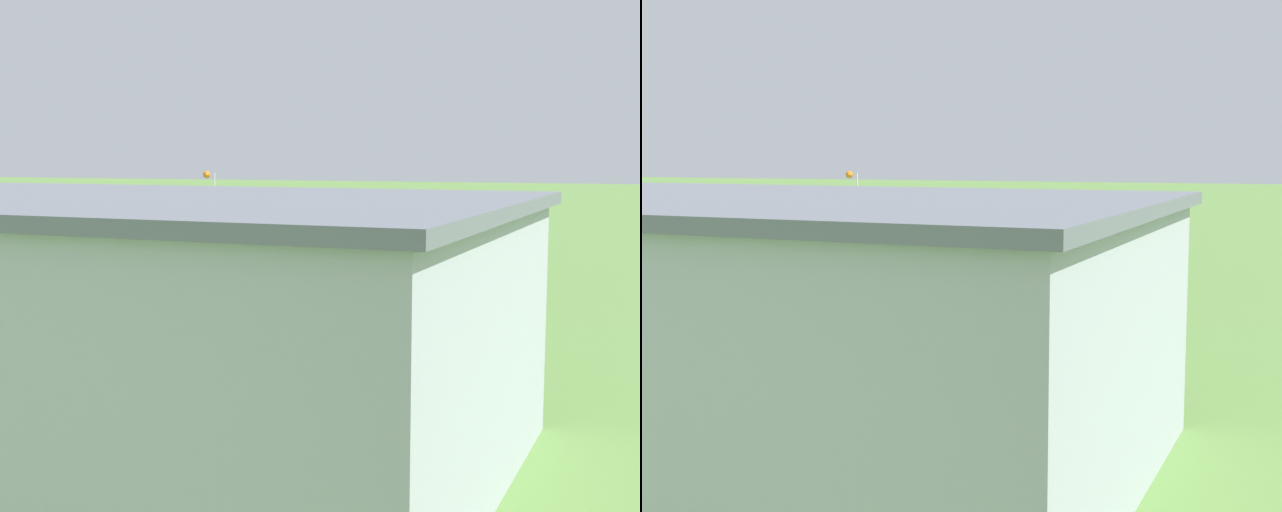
% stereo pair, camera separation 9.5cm
% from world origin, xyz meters
% --- Properties ---
extents(ground_plane, '(400.00, 400.00, 0.00)m').
position_xyz_m(ground_plane, '(0.00, 0.00, 0.00)').
color(ground_plane, '#608C42').
extents(biplane, '(7.33, 8.63, 3.49)m').
position_xyz_m(biplane, '(-4.75, -1.89, 3.79)').
color(biplane, '#B21E1E').
extents(person_crossing_taxiway, '(0.53, 0.53, 1.71)m').
position_xyz_m(person_crossing_taxiway, '(-13.91, 19.37, 0.85)').
color(person_crossing_taxiway, orange).
rests_on(person_crossing_taxiway, ground_plane).
extents(person_near_hangar_door, '(0.52, 0.52, 1.68)m').
position_xyz_m(person_near_hangar_door, '(-8.54, 18.75, 0.84)').
color(person_near_hangar_door, '#B23333').
rests_on(person_near_hangar_door, ground_plane).
extents(windsock, '(1.32, 1.43, 6.92)m').
position_xyz_m(windsock, '(14.69, -8.85, 6.07)').
color(windsock, silver).
rests_on(windsock, ground_plane).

